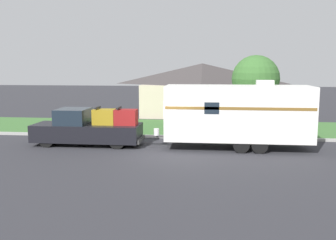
% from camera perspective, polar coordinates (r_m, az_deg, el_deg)
% --- Properties ---
extents(ground_plane, '(120.00, 120.00, 0.00)m').
position_cam_1_polar(ground_plane, '(18.12, -0.49, -5.02)').
color(ground_plane, '#2D2D33').
extents(curb_strip, '(80.00, 0.30, 0.14)m').
position_cam_1_polar(curb_strip, '(21.75, 0.68, -2.58)').
color(curb_strip, '#999993').
rests_on(curb_strip, ground_plane).
extents(lawn_strip, '(80.00, 7.00, 0.03)m').
position_cam_1_polar(lawn_strip, '(25.34, 1.48, -1.16)').
color(lawn_strip, '#3D6B33').
rests_on(lawn_strip, ground_plane).
extents(house_across_street, '(10.55, 6.61, 4.37)m').
position_cam_1_polar(house_across_street, '(32.02, 5.22, 4.83)').
color(house_across_street, beige).
rests_on(house_across_street, ground_plane).
extents(pickup_truck, '(5.76, 1.92, 2.03)m').
position_cam_1_polar(pickup_truck, '(20.20, -12.08, -1.27)').
color(pickup_truck, black).
rests_on(pickup_truck, ground_plane).
extents(travel_trailer, '(8.35, 2.35, 3.46)m').
position_cam_1_polar(travel_trailer, '(19.10, 10.56, 1.07)').
color(travel_trailer, black).
rests_on(travel_trailer, ground_plane).
extents(mailbox, '(0.48, 0.20, 1.38)m').
position_cam_1_polar(mailbox, '(22.33, 6.46, 0.22)').
color(mailbox, brown).
rests_on(mailbox, ground_plane).
extents(tree_in_yard, '(2.97, 2.97, 4.83)m').
position_cam_1_polar(tree_in_yard, '(24.19, 13.21, 6.09)').
color(tree_in_yard, brown).
rests_on(tree_in_yard, ground_plane).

